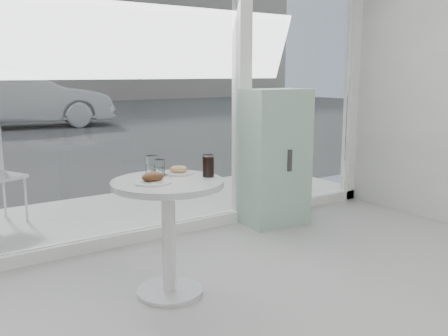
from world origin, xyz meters
TOP-DOWN VIEW (x-y plane):
  - storefront at (0.07, 3.00)m, footprint 5.00×0.14m
  - main_table at (-0.50, 1.90)m, footprint 0.72×0.72m
  - patio_deck at (0.00, 3.80)m, footprint 5.60×1.60m
  - mint_cabinet at (1.10, 2.73)m, footprint 0.63×0.45m
  - car_silver at (1.24, 13.15)m, footprint 4.70×2.32m
  - plate_fritter at (-0.61, 1.89)m, footprint 0.24×0.24m
  - plate_donut at (-0.34, 2.04)m, footprint 0.20×0.20m
  - water_tumbler_a at (-0.51, 2.10)m, footprint 0.08×0.08m
  - water_tumbler_b at (-0.48, 2.05)m, footprint 0.07×0.07m
  - cola_glass at (-0.22, 1.86)m, footprint 0.08×0.08m

SIDE VIEW (x-z plane):
  - patio_deck at x=0.00m, z-range 0.00..0.05m
  - main_table at x=-0.50m, z-range 0.17..0.94m
  - mint_cabinet at x=1.10m, z-range 0.00..1.30m
  - car_silver at x=1.24m, z-range 0.00..1.48m
  - plate_donut at x=-0.34m, z-range 0.76..0.82m
  - plate_fritter at x=-0.61m, z-range 0.76..0.83m
  - water_tumbler_b at x=-0.48m, z-range 0.76..0.88m
  - water_tumbler_a at x=-0.51m, z-range 0.76..0.90m
  - cola_glass at x=-0.22m, z-range 0.77..0.91m
  - storefront at x=0.07m, z-range 0.21..3.21m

